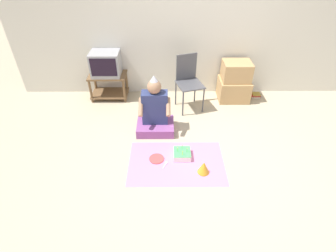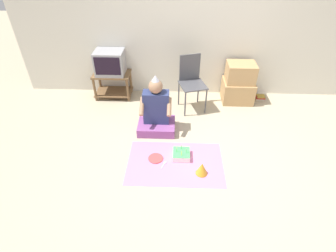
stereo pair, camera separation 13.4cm
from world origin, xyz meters
name	(u,v)px [view 2 (the right image)]	position (x,y,z in m)	size (l,w,h in m)	color
ground_plane	(203,165)	(0.00, 0.00, 0.00)	(16.00, 16.00, 0.00)	tan
wall_back	(201,23)	(0.00, 1.99, 1.27)	(6.40, 0.06, 2.55)	beige
tv_stand	(113,83)	(-1.54, 1.75, 0.27)	(0.66, 0.42, 0.46)	brown
tv	(110,62)	(-1.54, 1.75, 0.67)	(0.49, 0.40, 0.41)	#99999E
folding_chair	(191,79)	(-0.14, 1.45, 0.53)	(0.50, 0.51, 0.91)	#4C4C51
cardboard_box_stack	(239,84)	(0.72, 1.70, 0.33)	(0.54, 0.47, 0.71)	tan
book_pile	(260,97)	(1.16, 1.74, 0.04)	(0.17, 0.12, 0.08)	beige
person_seated	(156,113)	(-0.67, 0.76, 0.30)	(0.56, 0.44, 0.92)	#8C4C8C
party_cloth	(175,163)	(-0.37, 0.02, 0.00)	(1.28, 0.83, 0.01)	pink
birthday_cake	(181,154)	(-0.29, 0.14, 0.05)	(0.23, 0.23, 0.16)	white
party_hat_blue	(202,168)	(-0.03, -0.16, 0.09)	(0.16, 0.16, 0.17)	gold
paper_plate	(156,158)	(-0.64, 0.09, 0.01)	(0.20, 0.20, 0.01)	#D84C4C
plastic_spoon_near	(165,163)	(-0.51, 0.00, 0.01)	(0.07, 0.14, 0.01)	white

